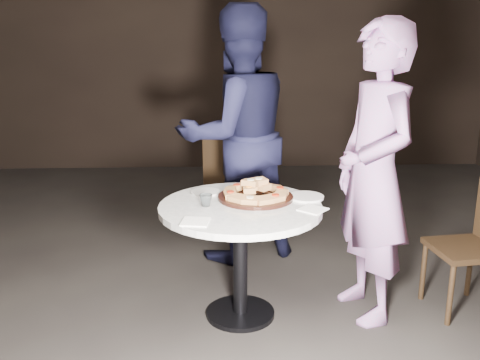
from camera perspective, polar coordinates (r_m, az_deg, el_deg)
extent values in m
plane|color=black|center=(3.33, 1.94, -13.40)|extent=(7.00, 7.00, 0.00)
cylinder|color=black|center=(3.24, 0.04, -13.99)|extent=(0.49, 0.49, 0.03)
cylinder|color=black|center=(3.09, 0.04, -8.70)|extent=(0.10, 0.10, 0.63)
cylinder|color=silver|center=(2.98, 0.04, -3.01)|extent=(1.12, 1.12, 0.04)
cylinder|color=black|center=(3.08, 1.66, -1.83)|extent=(0.48, 0.48, 0.02)
cube|color=#B27A45|center=(3.12, 4.27, -1.14)|extent=(0.10, 0.11, 0.04)
cylinder|color=red|center=(3.11, 4.28, -0.80)|extent=(0.06, 0.06, 0.01)
cube|color=#B27A45|center=(3.18, 3.46, -0.80)|extent=(0.12, 0.11, 0.04)
cube|color=#B27A45|center=(3.21, 2.22, -0.61)|extent=(0.11, 0.10, 0.04)
cylinder|color=beige|center=(3.20, 2.22, -0.28)|extent=(0.05, 0.05, 0.01)
cube|color=#B27A45|center=(3.21, 0.84, -0.62)|extent=(0.10, 0.08, 0.04)
cube|color=#B27A45|center=(3.17, -0.34, -0.83)|extent=(0.12, 0.11, 0.04)
cylinder|color=red|center=(3.16, -0.34, -0.49)|extent=(0.06, 0.06, 0.01)
cube|color=#B27A45|center=(3.10, -1.03, -1.18)|extent=(0.08, 0.10, 0.04)
cube|color=#B27A45|center=(3.03, -1.02, -1.61)|extent=(0.08, 0.10, 0.04)
cylinder|color=red|center=(3.02, -1.02, -1.26)|extent=(0.05, 0.05, 0.01)
cube|color=#B27A45|center=(2.97, -0.26, -1.98)|extent=(0.12, 0.11, 0.04)
cube|color=#B27A45|center=(2.93, 1.06, -2.20)|extent=(0.10, 0.09, 0.04)
cylinder|color=beige|center=(2.92, 1.06, -1.84)|extent=(0.05, 0.05, 0.01)
cube|color=#B27A45|center=(2.93, 2.57, -2.19)|extent=(0.11, 0.10, 0.04)
cube|color=#B27A45|center=(2.98, 3.80, -1.95)|extent=(0.12, 0.11, 0.04)
cylinder|color=red|center=(2.97, 3.81, -1.59)|extent=(0.06, 0.06, 0.01)
cube|color=#B27A45|center=(3.04, 4.42, -1.56)|extent=(0.09, 0.11, 0.04)
cube|color=#B27A45|center=(3.09, 2.34, -0.69)|extent=(0.11, 0.11, 0.04)
cylinder|color=#2D6B1E|center=(3.09, 2.35, -0.35)|extent=(0.06, 0.06, 0.01)
cube|color=#B27A45|center=(3.10, 1.09, -0.66)|extent=(0.08, 0.10, 0.04)
cylinder|color=beige|center=(3.09, 1.09, -0.32)|extent=(0.05, 0.05, 0.01)
cube|color=#B27A45|center=(3.03, 0.98, -1.02)|extent=(0.07, 0.09, 0.04)
cylinder|color=orange|center=(3.03, 0.99, -0.67)|extent=(0.04, 0.04, 0.01)
cube|color=#B27A45|center=(3.05, 1.13, -0.31)|extent=(0.11, 0.10, 0.04)
cylinder|color=beige|center=(3.04, 1.13, 0.04)|extent=(0.06, 0.06, 0.01)
cube|color=#B27A45|center=(3.08, 2.01, -0.16)|extent=(0.11, 0.10, 0.04)
cylinder|color=beige|center=(3.07, 2.02, 0.18)|extent=(0.06, 0.06, 0.01)
cylinder|color=white|center=(3.20, -3.71, -1.28)|extent=(0.20, 0.20, 0.01)
cylinder|color=white|center=(3.12, 7.03, -1.79)|extent=(0.22, 0.22, 0.01)
imported|color=silver|center=(2.95, -3.66, -2.17)|extent=(0.09, 0.09, 0.07)
cube|color=white|center=(2.71, -4.79, -4.45)|extent=(0.16, 0.16, 0.01)
cube|color=white|center=(2.91, 7.78, -3.12)|extent=(0.18, 0.18, 0.01)
cube|color=black|center=(4.47, -0.62, 0.13)|extent=(0.50, 0.50, 0.04)
cube|color=black|center=(4.24, -1.41, 2.20)|extent=(0.38, 0.16, 0.42)
cylinder|color=black|center=(4.64, 1.99, -2.00)|extent=(0.04, 0.04, 0.42)
cylinder|color=black|center=(4.74, -1.96, -1.65)|extent=(0.04, 0.04, 0.42)
cylinder|color=black|center=(4.33, 0.86, -3.30)|extent=(0.04, 0.04, 0.42)
cylinder|color=black|center=(4.43, -3.34, -2.89)|extent=(0.04, 0.04, 0.42)
cube|color=black|center=(3.40, 22.82, -6.80)|extent=(0.41, 0.41, 0.03)
cylinder|color=black|center=(3.52, 18.98, -9.08)|extent=(0.03, 0.03, 0.39)
cylinder|color=black|center=(3.28, 21.55, -11.22)|extent=(0.03, 0.03, 0.39)
cylinder|color=black|center=(3.68, 23.31, -8.48)|extent=(0.03, 0.03, 0.39)
imported|color=black|center=(3.78, -0.37, 4.69)|extent=(1.07, 0.97, 1.80)
imported|color=#855F96|center=(3.06, 14.11, 0.60)|extent=(0.53, 0.69, 1.69)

